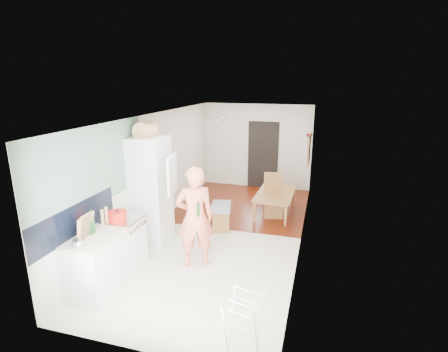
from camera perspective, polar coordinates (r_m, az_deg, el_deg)
The scene contains 32 objects.
room_shell at distance 7.15m, azimuth 0.03°, elevation -0.24°, with size 3.20×7.00×2.50m, color silver, non-canonical shape.
floor at distance 7.59m, azimuth 0.02°, elevation -9.36°, with size 3.20×7.00×0.01m, color silver.
wood_floor_overlay at distance 9.24m, azimuth 3.22°, elevation -4.64°, with size 3.20×3.30×0.01m, color #611B0A.
sage_wall_panel at distance 5.94m, azimuth -20.51°, elevation 1.42°, with size 0.02×3.00×1.30m, color slate.
tile_splashback at distance 5.73m, azimuth -23.03°, elevation -6.71°, with size 0.02×1.90×0.50m, color black.
doorway_recess at distance 10.46m, azimuth 6.38°, elevation 3.39°, with size 0.90×0.04×2.00m, color black.
base_cabinet at distance 5.87m, azimuth -20.03°, elevation -13.65°, with size 0.60×0.90×0.86m, color silver.
worktop at distance 5.66m, azimuth -20.47°, elevation -9.57°, with size 0.62×0.92×0.06m, color beige.
range_cooker at distance 6.41m, azimuth -16.10°, elevation -10.62°, with size 0.60×0.60×0.88m, color silver.
cooker_top at distance 6.22m, azimuth -16.42°, elevation -6.81°, with size 0.60×0.60×0.04m, color silver.
fridge_housing at distance 6.97m, azimuth -11.88°, elevation -2.52°, with size 0.66×0.66×2.15m, color silver.
fridge_door at distance 6.31m, azimuth -8.48°, elevation 0.25°, with size 0.56×0.04×0.70m, color silver.
fridge_interior at distance 6.70m, azimuth -9.76°, elevation 1.10°, with size 0.02×0.52×0.66m, color white.
pinboard at distance 8.67m, azimuth 13.70°, elevation 4.19°, with size 0.03×0.90×0.70m, color tan.
pinboard_frame at distance 8.67m, azimuth 13.60°, elevation 4.20°, with size 0.01×0.94×0.74m, color brown.
wall_sconce at distance 9.28m, azimuth 13.74°, elevation 6.18°, with size 0.18×0.18×0.16m, color maroon.
person at distance 6.00m, azimuth -4.81°, elevation -5.30°, with size 0.78×0.51×2.13m, color #F4775D.
dining_table at distance 8.62m, azimuth 8.51°, elevation -4.72°, with size 1.32×0.73×0.46m, color brown.
dining_chair at distance 8.39m, azimuth 8.07°, elevation -3.20°, with size 0.44×0.44×1.04m, color brown, non-canonical shape.
stool at distance 7.66m, azimuth -0.41°, elevation -7.18°, with size 0.36×0.36×0.47m, color brown, non-canonical shape.
grey_drape at distance 7.50m, azimuth -0.43°, elevation -5.05°, with size 0.39×0.39×0.18m, color gray.
drying_rack at distance 4.55m, azimuth 3.20°, elevation -22.89°, with size 0.39×0.35×0.76m, color silver, non-canonical shape.
bread_bin at distance 6.77m, azimuth -12.69°, elevation 7.16°, with size 0.39×0.37×0.20m, color tan, non-canonical shape.
red_casserole at distance 6.06m, azimuth -17.00°, elevation -6.34°, with size 0.30×0.30×0.18m, color red.
steel_pan at distance 5.44m, azimuth -22.61°, elevation -10.01°, with size 0.18×0.18×0.09m, color silver.
held_bottle at distance 5.76m, azimuth -4.25°, elevation -5.45°, with size 0.05×0.05×0.24m, color #16411A.
bottle_a at distance 5.73m, azimuth -20.69°, elevation -7.28°, with size 0.07×0.07×0.31m, color #16411A.
bottle_b at distance 5.70m, azimuth -21.09°, elevation -7.54°, with size 0.07×0.07×0.29m, color #16411A.
bottle_c at distance 5.77m, azimuth -20.72°, elevation -7.72°, with size 0.08×0.08×0.20m, color silver.
pepper_mill_front at distance 6.02m, azimuth -19.23°, elevation -6.58°, with size 0.06×0.06×0.20m, color tan.
pepper_mill_back at distance 6.07m, azimuth -18.61°, elevation -6.26°, with size 0.06×0.06×0.22m, color tan.
chopping_boards at distance 5.60m, azimuth -21.66°, elevation -7.58°, with size 0.04×0.27×0.37m, color tan, non-canonical shape.
Camera 1 is at (1.90, -6.60, 3.21)m, focal length 28.00 mm.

